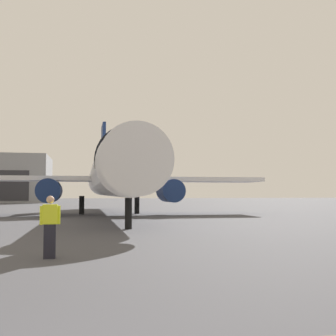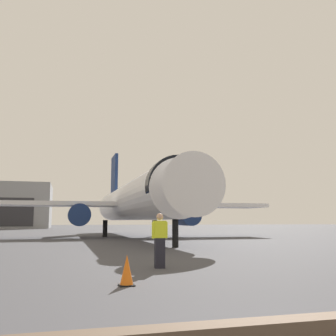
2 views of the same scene
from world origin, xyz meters
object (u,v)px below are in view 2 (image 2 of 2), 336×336
object	(u,v)px
distant_hangar	(3,206)
ground_crew_worker	(160,239)
airplane	(134,201)
traffic_cone	(127,271)

from	to	relation	value
distant_hangar	ground_crew_worker	bearing A→B (deg)	-78.27
airplane	ground_crew_worker	distance (m)	23.03
ground_crew_worker	distant_hangar	xyz separation A→B (m)	(-15.64, 75.30, 3.69)
traffic_cone	airplane	bearing A→B (deg)	79.69
traffic_cone	distant_hangar	size ratio (longest dim) A/B	0.04
airplane	distant_hangar	world-z (taller)	airplane
traffic_cone	distant_hangar	world-z (taller)	distant_hangar
airplane	traffic_cone	distance (m)	26.30
airplane	distant_hangar	distance (m)	55.88
traffic_cone	distant_hangar	distance (m)	79.70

